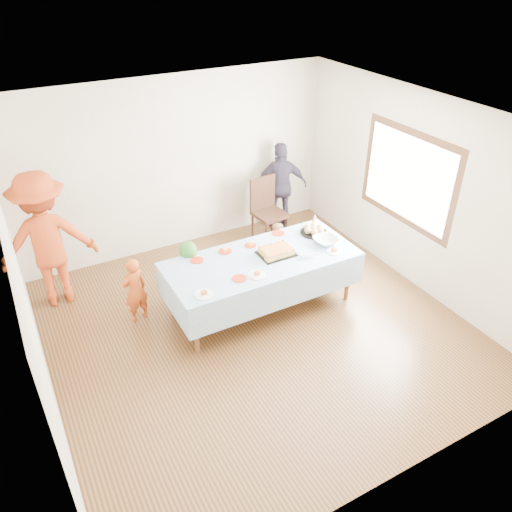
{
  "coord_description": "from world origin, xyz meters",
  "views": [
    {
      "loc": [
        -2.39,
        -4.38,
        4.22
      ],
      "look_at": [
        0.16,
        0.3,
        0.87
      ],
      "focal_mm": 35.0,
      "sensor_mm": 36.0,
      "label": 1
    }
  ],
  "objects_px": {
    "dining_chair": "(267,207)",
    "adult_left": "(47,240)",
    "birthday_cake": "(276,252)",
    "party_table": "(261,262)"
  },
  "relations": [
    {
      "from": "party_table",
      "to": "dining_chair",
      "type": "bearing_deg",
      "value": 58.22
    },
    {
      "from": "party_table",
      "to": "birthday_cake",
      "type": "xyz_separation_m",
      "value": [
        0.22,
        -0.0,
        0.09
      ]
    },
    {
      "from": "birthday_cake",
      "to": "dining_chair",
      "type": "height_order",
      "value": "dining_chair"
    },
    {
      "from": "dining_chair",
      "to": "adult_left",
      "type": "bearing_deg",
      "value": 175.82
    },
    {
      "from": "party_table",
      "to": "dining_chair",
      "type": "height_order",
      "value": "dining_chair"
    },
    {
      "from": "dining_chair",
      "to": "party_table",
      "type": "bearing_deg",
      "value": -127.23
    },
    {
      "from": "dining_chair",
      "to": "adult_left",
      "type": "height_order",
      "value": "adult_left"
    },
    {
      "from": "adult_left",
      "to": "birthday_cake",
      "type": "bearing_deg",
      "value": 153.49
    },
    {
      "from": "birthday_cake",
      "to": "dining_chair",
      "type": "bearing_deg",
      "value": 64.43
    },
    {
      "from": "dining_chair",
      "to": "adult_left",
      "type": "distance_m",
      "value": 3.36
    }
  ]
}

